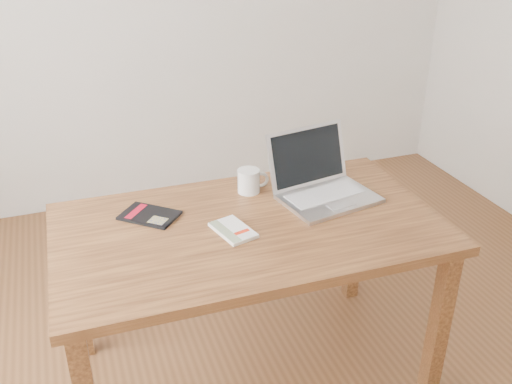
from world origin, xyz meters
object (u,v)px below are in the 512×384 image
object	(u,v)px
laptop	(321,183)
black_guidebook	(149,215)
desk	(249,244)
coffee_mug	(249,181)
white_guidebook	(233,230)

from	to	relation	value
laptop	black_guidebook	bearing A→B (deg)	164.88
desk	black_guidebook	world-z (taller)	black_guidebook
black_guidebook	laptop	bearing A→B (deg)	-53.54
laptop	desk	bearing A→B (deg)	-171.05
coffee_mug	desk	bearing A→B (deg)	-103.77
white_guidebook	black_guidebook	distance (m)	0.35
laptop	coffee_mug	bearing A→B (deg)	143.97
desk	coffee_mug	bearing A→B (deg)	71.34
desk	white_guidebook	distance (m)	0.13
desk	coffee_mug	xyz separation A→B (m)	(0.09, 0.26, 0.14)
white_guidebook	coffee_mug	distance (m)	0.34
coffee_mug	white_guidebook	bearing A→B (deg)	-113.89
coffee_mug	black_guidebook	bearing A→B (deg)	-164.99
desk	laptop	xyz separation A→B (m)	(0.36, 0.13, 0.14)
desk	laptop	world-z (taller)	laptop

